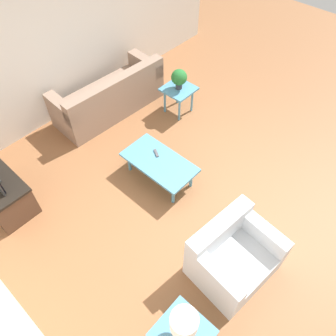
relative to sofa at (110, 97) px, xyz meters
The scene contains 10 objects.
ground_plane 2.39m from the sofa, behind, with size 14.00×14.00×0.00m, color #8E5B38.
wall_right 1.26m from the sofa, 15.53° to the left, with size 0.12×7.20×2.70m.
sofa is the anchor object (origin of this frame).
armchair 3.68m from the sofa, 162.99° to the left, with size 0.92×1.07×0.83m.
coffee_table 1.90m from the sofa, 162.08° to the left, with size 1.15×0.62×0.40m.
side_table_plant 1.28m from the sofa, 138.09° to the right, with size 0.54×0.54×0.53m.
side_table_lamp 4.27m from the sofa, 149.04° to the left, with size 0.54×0.54×0.53m.
potted_plant 1.35m from the sofa, 138.09° to the right, with size 0.28×0.28×0.37m.
table_lamp 4.30m from the sofa, 149.04° to the left, with size 0.27×0.27×0.49m.
remote_control 1.74m from the sofa, 163.29° to the left, with size 0.16×0.11×0.02m.
Camera 1 is at (-1.75, 2.73, 4.16)m, focal length 35.00 mm.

